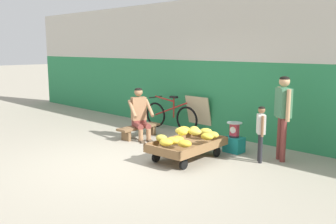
{
  "coord_description": "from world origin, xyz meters",
  "views": [
    {
      "loc": [
        5.03,
        -3.94,
        2.01
      ],
      "look_at": [
        -0.12,
        1.35,
        0.75
      ],
      "focal_mm": 39.88,
      "sensor_mm": 36.0,
      "label": 1
    }
  ],
  "objects_px": {
    "low_bench": "(139,129)",
    "vendor_seated": "(140,114)",
    "bicycle_near_left": "(171,116)",
    "customer_adult": "(283,109)",
    "sign_board": "(199,114)",
    "customer_child": "(261,128)",
    "weighing_scale": "(234,129)",
    "banana_cart": "(187,146)",
    "plastic_crate": "(234,145)"
  },
  "relations": [
    {
      "from": "weighing_scale",
      "to": "bicycle_near_left",
      "type": "relative_size",
      "value": 0.18
    },
    {
      "from": "weighing_scale",
      "to": "bicycle_near_left",
      "type": "height_order",
      "value": "bicycle_near_left"
    },
    {
      "from": "banana_cart",
      "to": "customer_adult",
      "type": "xyz_separation_m",
      "value": [
        1.26,
        1.13,
        0.71
      ]
    },
    {
      "from": "vendor_seated",
      "to": "customer_child",
      "type": "xyz_separation_m",
      "value": [
        2.88,
        0.3,
        0.06
      ]
    },
    {
      "from": "banana_cart",
      "to": "weighing_scale",
      "type": "bearing_deg",
      "value": 71.16
    },
    {
      "from": "bicycle_near_left",
      "to": "sign_board",
      "type": "bearing_deg",
      "value": 21.4
    },
    {
      "from": "vendor_seated",
      "to": "bicycle_near_left",
      "type": "height_order",
      "value": "vendor_seated"
    },
    {
      "from": "banana_cart",
      "to": "vendor_seated",
      "type": "distance_m",
      "value": 1.92
    },
    {
      "from": "banana_cart",
      "to": "bicycle_near_left",
      "type": "relative_size",
      "value": 0.9
    },
    {
      "from": "low_bench",
      "to": "weighing_scale",
      "type": "distance_m",
      "value": 2.32
    },
    {
      "from": "banana_cart",
      "to": "customer_adult",
      "type": "height_order",
      "value": "customer_adult"
    },
    {
      "from": "plastic_crate",
      "to": "weighing_scale",
      "type": "relative_size",
      "value": 1.2
    },
    {
      "from": "low_bench",
      "to": "banana_cart",
      "type": "bearing_deg",
      "value": -14.83
    },
    {
      "from": "banana_cart",
      "to": "vendor_seated",
      "type": "relative_size",
      "value": 1.3
    },
    {
      "from": "banana_cart",
      "to": "customer_child",
      "type": "xyz_separation_m",
      "value": [
        1.05,
        0.77,
        0.39
      ]
    },
    {
      "from": "bicycle_near_left",
      "to": "banana_cart",
      "type": "bearing_deg",
      "value": -39.29
    },
    {
      "from": "low_bench",
      "to": "customer_adult",
      "type": "xyz_separation_m",
      "value": [
        3.17,
        0.63,
        0.75
      ]
    },
    {
      "from": "weighing_scale",
      "to": "customer_child",
      "type": "xyz_separation_m",
      "value": [
        0.71,
        -0.23,
        0.17
      ]
    },
    {
      "from": "weighing_scale",
      "to": "customer_child",
      "type": "bearing_deg",
      "value": -17.98
    },
    {
      "from": "plastic_crate",
      "to": "customer_adult",
      "type": "height_order",
      "value": "customer_adult"
    },
    {
      "from": "low_bench",
      "to": "plastic_crate",
      "type": "xyz_separation_m",
      "value": [
        2.25,
        0.49,
        -0.05
      ]
    },
    {
      "from": "low_bench",
      "to": "sign_board",
      "type": "bearing_deg",
      "value": 65.89
    },
    {
      "from": "banana_cart",
      "to": "customer_child",
      "type": "relative_size",
      "value": 1.47
    },
    {
      "from": "customer_adult",
      "to": "sign_board",
      "type": "bearing_deg",
      "value": 163.53
    },
    {
      "from": "customer_child",
      "to": "low_bench",
      "type": "bearing_deg",
      "value": -174.96
    },
    {
      "from": "vendor_seated",
      "to": "customer_adult",
      "type": "xyz_separation_m",
      "value": [
        3.09,
        0.66,
        0.38
      ]
    },
    {
      "from": "low_bench",
      "to": "bicycle_near_left",
      "type": "bearing_deg",
      "value": 93.52
    },
    {
      "from": "low_bench",
      "to": "customer_child",
      "type": "bearing_deg",
      "value": 5.04
    },
    {
      "from": "low_bench",
      "to": "customer_child",
      "type": "distance_m",
      "value": 3.0
    },
    {
      "from": "vendor_seated",
      "to": "bicycle_near_left",
      "type": "bearing_deg",
      "value": 97.41
    },
    {
      "from": "bicycle_near_left",
      "to": "customer_child",
      "type": "height_order",
      "value": "customer_child"
    },
    {
      "from": "plastic_crate",
      "to": "sign_board",
      "type": "distance_m",
      "value": 1.88
    },
    {
      "from": "vendor_seated",
      "to": "plastic_crate",
      "type": "bearing_deg",
      "value": 13.66
    },
    {
      "from": "plastic_crate",
      "to": "weighing_scale",
      "type": "xyz_separation_m",
      "value": [
        0.0,
        -0.0,
        0.3
      ]
    },
    {
      "from": "banana_cart",
      "to": "customer_child",
      "type": "distance_m",
      "value": 1.36
    },
    {
      "from": "weighing_scale",
      "to": "customer_child",
      "type": "distance_m",
      "value": 0.77
    },
    {
      "from": "weighing_scale",
      "to": "bicycle_near_left",
      "type": "xyz_separation_m",
      "value": [
        -2.32,
        0.62,
        -0.1
      ]
    },
    {
      "from": "customer_child",
      "to": "plastic_crate",
      "type": "bearing_deg",
      "value": 161.94
    },
    {
      "from": "sign_board",
      "to": "customer_adult",
      "type": "distance_m",
      "value": 2.71
    },
    {
      "from": "low_bench",
      "to": "vendor_seated",
      "type": "height_order",
      "value": "vendor_seated"
    },
    {
      "from": "banana_cart",
      "to": "customer_child",
      "type": "bearing_deg",
      "value": 36.13
    },
    {
      "from": "weighing_scale",
      "to": "sign_board",
      "type": "xyz_separation_m",
      "value": [
        -1.63,
        0.89,
        -0.02
      ]
    },
    {
      "from": "vendor_seated",
      "to": "plastic_crate",
      "type": "xyz_separation_m",
      "value": [
        2.17,
        0.53,
        -0.42
      ]
    },
    {
      "from": "weighing_scale",
      "to": "vendor_seated",
      "type": "bearing_deg",
      "value": -166.36
    },
    {
      "from": "low_bench",
      "to": "plastic_crate",
      "type": "relative_size",
      "value": 3.08
    },
    {
      "from": "weighing_scale",
      "to": "sign_board",
      "type": "distance_m",
      "value": 1.86
    },
    {
      "from": "low_bench",
      "to": "customer_adult",
      "type": "bearing_deg",
      "value": 11.18
    },
    {
      "from": "plastic_crate",
      "to": "customer_child",
      "type": "distance_m",
      "value": 0.89
    },
    {
      "from": "sign_board",
      "to": "customer_adult",
      "type": "height_order",
      "value": "customer_adult"
    },
    {
      "from": "weighing_scale",
      "to": "bicycle_near_left",
      "type": "bearing_deg",
      "value": 164.99
    }
  ]
}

